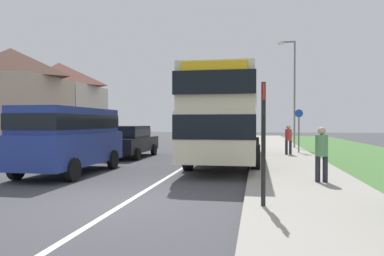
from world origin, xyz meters
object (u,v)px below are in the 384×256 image
parked_car_black (130,140)px  cycle_route_sign (299,129)px  street_lamp_mid (293,87)px  pedestrian_at_stop (322,152)px  pedestrian_walking_away (288,138)px  double_decker_bus (228,115)px  bus_stop_sign (263,135)px  parked_van_blue (70,135)px

parked_car_black → cycle_route_sign: size_ratio=1.81×
parked_car_black → street_lamp_mid: size_ratio=0.63×
pedestrian_at_stop → pedestrian_walking_away: bearing=91.0°
pedestrian_at_stop → pedestrian_walking_away: size_ratio=1.00×
double_decker_bus → bus_stop_sign: 9.20m
pedestrian_at_stop → pedestrian_walking_away: (-0.16, 8.86, 0.00)m
pedestrian_walking_away → street_lamp_mid: street_lamp_mid is taller
cycle_route_sign → street_lamp_mid: bearing=89.0°
parked_car_black → cycle_route_sign: bearing=19.4°
street_lamp_mid → parked_car_black: bearing=-140.5°
street_lamp_mid → cycle_route_sign: bearing=-91.0°
pedestrian_at_stop → pedestrian_walking_away: same height
parked_van_blue → bus_stop_sign: (6.57, -4.32, 0.18)m
parked_car_black → pedestrian_at_stop: bearing=-41.1°
parked_van_blue → cycle_route_sign: (8.74, 9.15, 0.07)m
parked_car_black → pedestrian_walking_away: bearing=11.8°
pedestrian_at_stop → cycle_route_sign: bearing=87.1°
parked_van_blue → street_lamp_mid: size_ratio=0.69×
parked_car_black → bus_stop_sign: bearing=-57.7°
pedestrian_at_stop → street_lamp_mid: bearing=87.7°
parked_van_blue → pedestrian_at_stop: parked_van_blue is taller
pedestrian_at_stop → parked_car_black: bearing=138.9°
pedestrian_at_stop → pedestrian_walking_away: 8.86m
double_decker_bus → pedestrian_walking_away: double_decker_bus is taller
pedestrian_walking_away → bus_stop_sign: 12.19m
cycle_route_sign → street_lamp_mid: street_lamp_mid is taller
parked_van_blue → bus_stop_sign: 7.86m
cycle_route_sign → parked_car_black: bearing=-160.6°
double_decker_bus → cycle_route_sign: double_decker_bus is taller
pedestrian_at_stop → bus_stop_sign: 3.67m
parked_car_black → pedestrian_at_stop: pedestrian_at_stop is taller
pedestrian_walking_away → bus_stop_sign: (-1.50, -12.09, 0.56)m
parked_van_blue → pedestrian_walking_away: (8.07, 7.77, -0.38)m
bus_stop_sign → street_lamp_mid: bearing=82.8°
double_decker_bus → pedestrian_walking_away: (2.91, 3.01, -1.17)m
double_decker_bus → street_lamp_mid: bearing=66.9°
parked_van_blue → street_lamp_mid: 16.23m
parked_van_blue → bus_stop_sign: size_ratio=1.93×
pedestrian_walking_away → bus_stop_sign: bus_stop_sign is taller
double_decker_bus → parked_van_blue: bearing=-137.3°
cycle_route_sign → street_lamp_mid: 5.00m
double_decker_bus → parked_car_black: (-5.15, 1.32, -1.25)m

